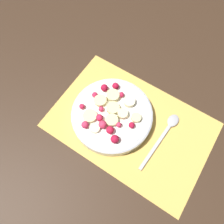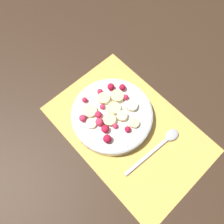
{
  "view_description": "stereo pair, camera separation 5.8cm",
  "coord_description": "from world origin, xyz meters",
  "views": [
    {
      "loc": [
        -0.07,
        0.21,
        0.58
      ],
      "look_at": [
        0.06,
        0.01,
        0.04
      ],
      "focal_mm": 35.0,
      "sensor_mm": 36.0,
      "label": 1
    },
    {
      "loc": [
        -0.12,
        0.17,
        0.58
      ],
      "look_at": [
        0.06,
        0.01,
        0.04
      ],
      "focal_mm": 35.0,
      "sensor_mm": 36.0,
      "label": 2
    }
  ],
  "objects": [
    {
      "name": "ground_plane",
      "position": [
        0.0,
        0.0,
        0.0
      ],
      "size": [
        3.0,
        3.0,
        0.0
      ],
      "primitive_type": "plane",
      "color": "#382619"
    },
    {
      "name": "placemat",
      "position": [
        0.0,
        0.0,
        0.0
      ],
      "size": [
        0.44,
        0.29,
        0.01
      ],
      "color": "#E0B251",
      "rests_on": "ground_plane"
    },
    {
      "name": "fruit_bowl",
      "position": [
        0.06,
        0.01,
        0.03
      ],
      "size": [
        0.22,
        0.22,
        0.05
      ],
      "color": "silver",
      "rests_on": "placemat"
    },
    {
      "name": "spoon",
      "position": [
        -0.09,
        -0.04,
        0.01
      ],
      "size": [
        0.03,
        0.19,
        0.01
      ],
      "rotation": [
        0.0,
        0.0,
        4.64
      ],
      "color": "#B2B2B7",
      "rests_on": "placemat"
    }
  ]
}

